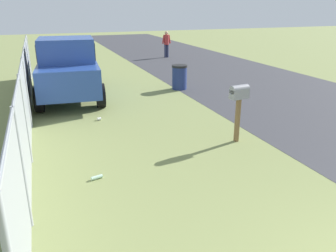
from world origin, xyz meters
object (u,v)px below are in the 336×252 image
(pedestrian, at_px, (166,43))
(pickup_truck, at_px, (68,66))
(trash_bin, at_px, (179,77))
(mailbox, at_px, (239,97))

(pedestrian, bearing_deg, pickup_truck, 137.70)
(trash_bin, bearing_deg, mailbox, 172.07)
(pickup_truck, height_order, pedestrian, pickup_truck)
(pickup_truck, distance_m, trash_bin, 4.12)
(mailbox, relative_size, trash_bin, 1.48)
(pickup_truck, bearing_deg, mailbox, 35.75)
(mailbox, distance_m, pickup_truck, 6.47)
(pickup_truck, relative_size, pedestrian, 3.23)
(mailbox, distance_m, trash_bin, 5.52)
(mailbox, height_order, trash_bin, mailbox)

